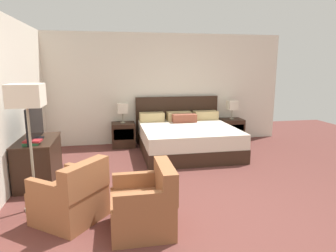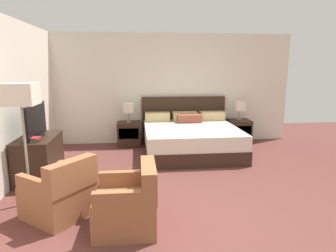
{
  "view_description": "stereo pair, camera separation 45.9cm",
  "coord_description": "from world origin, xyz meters",
  "px_view_note": "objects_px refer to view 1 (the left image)",
  "views": [
    {
      "loc": [
        -1.07,
        -3.08,
        1.83
      ],
      "look_at": [
        -0.04,
        2.18,
        0.75
      ],
      "focal_mm": 32.0,
      "sensor_mm": 36.0,
      "label": 1
    },
    {
      "loc": [
        -0.61,
        -3.15,
        1.83
      ],
      "look_at": [
        -0.04,
        2.18,
        0.75
      ],
      "focal_mm": 32.0,
      "sensor_mm": 36.0,
      "label": 2
    }
  ],
  "objects_px": {
    "armchair_by_window": "(72,198)",
    "armchair_companion": "(145,206)",
    "table_lamp_right": "(232,106)",
    "nightstand_right": "(231,130)",
    "bed": "(187,138)",
    "book_red_cover": "(31,143)",
    "book_blue_cover": "(33,141)",
    "nightstand_left": "(123,135)",
    "floor_lamp": "(27,102)",
    "table_lamp_left": "(123,108)",
    "dresser": "(39,160)",
    "tv": "(35,123)"
  },
  "relations": [
    {
      "from": "table_lamp_right",
      "to": "nightstand_right",
      "type": "bearing_deg",
      "value": -90.0
    },
    {
      "from": "bed",
      "to": "armchair_by_window",
      "type": "relative_size",
      "value": 2.09
    },
    {
      "from": "nightstand_left",
      "to": "armchair_by_window",
      "type": "relative_size",
      "value": 0.58
    },
    {
      "from": "nightstand_right",
      "to": "book_red_cover",
      "type": "height_order",
      "value": "book_red_cover"
    },
    {
      "from": "nightstand_right",
      "to": "table_lamp_right",
      "type": "bearing_deg",
      "value": 90.0
    },
    {
      "from": "tv",
      "to": "table_lamp_left",
      "type": "bearing_deg",
      "value": 54.13
    },
    {
      "from": "nightstand_left",
      "to": "book_blue_cover",
      "type": "bearing_deg",
      "value": -121.79
    },
    {
      "from": "tv",
      "to": "bed",
      "type": "bearing_deg",
      "value": 24.7
    },
    {
      "from": "table_lamp_right",
      "to": "armchair_companion",
      "type": "distance_m",
      "value": 4.5
    },
    {
      "from": "tv",
      "to": "dresser",
      "type": "bearing_deg",
      "value": 96.93
    },
    {
      "from": "nightstand_right",
      "to": "book_blue_cover",
      "type": "relative_size",
      "value": 2.36
    },
    {
      "from": "bed",
      "to": "armchair_companion",
      "type": "distance_m",
      "value": 3.21
    },
    {
      "from": "book_blue_cover",
      "to": "armchair_by_window",
      "type": "relative_size",
      "value": 0.25
    },
    {
      "from": "book_blue_cover",
      "to": "floor_lamp",
      "type": "xyz_separation_m",
      "value": [
        0.13,
        -0.62,
        0.64
      ]
    },
    {
      "from": "table_lamp_right",
      "to": "floor_lamp",
      "type": "height_order",
      "value": "floor_lamp"
    },
    {
      "from": "bed",
      "to": "floor_lamp",
      "type": "bearing_deg",
      "value": -139.88
    },
    {
      "from": "dresser",
      "to": "floor_lamp",
      "type": "distance_m",
      "value": 1.41
    },
    {
      "from": "table_lamp_left",
      "to": "book_red_cover",
      "type": "relative_size",
      "value": 2.1
    },
    {
      "from": "nightstand_left",
      "to": "bed",
      "type": "bearing_deg",
      "value": -27.92
    },
    {
      "from": "nightstand_left",
      "to": "floor_lamp",
      "type": "relative_size",
      "value": 0.34
    },
    {
      "from": "armchair_companion",
      "to": "armchair_by_window",
      "type": "bearing_deg",
      "value": 156.19
    },
    {
      "from": "nightstand_left",
      "to": "floor_lamp",
      "type": "xyz_separation_m",
      "value": [
        -1.27,
        -2.88,
        1.12
      ]
    },
    {
      "from": "bed",
      "to": "table_lamp_left",
      "type": "bearing_deg",
      "value": 152.03
    },
    {
      "from": "book_red_cover",
      "to": "armchair_companion",
      "type": "xyz_separation_m",
      "value": [
        1.5,
        -1.4,
        -0.44
      ]
    },
    {
      "from": "dresser",
      "to": "armchair_companion",
      "type": "height_order",
      "value": "armchair_companion"
    },
    {
      "from": "tv",
      "to": "armchair_by_window",
      "type": "xyz_separation_m",
      "value": [
        0.65,
        -1.33,
        -0.68
      ]
    },
    {
      "from": "book_blue_cover",
      "to": "dresser",
      "type": "bearing_deg",
      "value": 93.19
    },
    {
      "from": "bed",
      "to": "table_lamp_right",
      "type": "relative_size",
      "value": 4.49
    },
    {
      "from": "book_red_cover",
      "to": "floor_lamp",
      "type": "relative_size",
      "value": 0.13
    },
    {
      "from": "table_lamp_left",
      "to": "armchair_by_window",
      "type": "bearing_deg",
      "value": -103.08
    },
    {
      "from": "nightstand_right",
      "to": "dresser",
      "type": "distance_m",
      "value": 4.49
    },
    {
      "from": "book_red_cover",
      "to": "armchair_by_window",
      "type": "height_order",
      "value": "armchair_by_window"
    },
    {
      "from": "table_lamp_left",
      "to": "tv",
      "type": "xyz_separation_m",
      "value": [
        -1.41,
        -1.96,
        0.08
      ]
    },
    {
      "from": "book_red_cover",
      "to": "nightstand_left",
      "type": "bearing_deg",
      "value": 57.74
    },
    {
      "from": "nightstand_right",
      "to": "book_blue_cover",
      "type": "bearing_deg",
      "value": -150.76
    },
    {
      "from": "table_lamp_left",
      "to": "table_lamp_right",
      "type": "distance_m",
      "value": 2.63
    },
    {
      "from": "nightstand_left",
      "to": "nightstand_right",
      "type": "distance_m",
      "value": 2.63
    },
    {
      "from": "nightstand_right",
      "to": "floor_lamp",
      "type": "bearing_deg",
      "value": -143.59
    },
    {
      "from": "table_lamp_right",
      "to": "dresser",
      "type": "xyz_separation_m",
      "value": [
        -4.05,
        -1.93,
        -0.52
      ]
    },
    {
      "from": "table_lamp_right",
      "to": "dresser",
      "type": "height_order",
      "value": "table_lamp_right"
    },
    {
      "from": "book_blue_cover",
      "to": "floor_lamp",
      "type": "height_order",
      "value": "floor_lamp"
    },
    {
      "from": "nightstand_right",
      "to": "book_blue_cover",
      "type": "height_order",
      "value": "book_blue_cover"
    },
    {
      "from": "nightstand_right",
      "to": "table_lamp_right",
      "type": "height_order",
      "value": "table_lamp_right"
    },
    {
      "from": "table_lamp_right",
      "to": "book_red_cover",
      "type": "distance_m",
      "value": 4.64
    },
    {
      "from": "table_lamp_right",
      "to": "tv",
      "type": "bearing_deg",
      "value": -154.21
    },
    {
      "from": "armchair_by_window",
      "to": "armchair_companion",
      "type": "distance_m",
      "value": 0.91
    },
    {
      "from": "dresser",
      "to": "armchair_by_window",
      "type": "bearing_deg",
      "value": -64.3
    },
    {
      "from": "book_red_cover",
      "to": "tv",
      "type": "bearing_deg",
      "value": 88.05
    },
    {
      "from": "nightstand_left",
      "to": "nightstand_right",
      "type": "bearing_deg",
      "value": 0.0
    },
    {
      "from": "nightstand_right",
      "to": "book_red_cover",
      "type": "xyz_separation_m",
      "value": [
        -4.06,
        -2.26,
        0.45
      ]
    }
  ]
}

